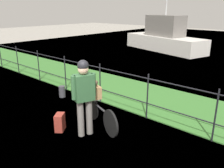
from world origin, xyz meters
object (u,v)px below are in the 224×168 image
wooden_crate (94,92)px  mooring_bollard (62,92)px  terrier_dog (94,83)px  cyclist_person (84,92)px  bicycle_main (100,114)px  backpack_on_paving (60,122)px  moored_boat_near (164,38)px

wooden_crate → mooring_bollard: size_ratio=1.01×
terrier_dog → wooden_crate: bearing=160.4°
cyclist_person → mooring_bollard: size_ratio=4.75×
bicycle_main → mooring_bollard: (-2.25, 0.59, -0.15)m
bicycle_main → cyclist_person: (0.01, -0.48, 0.68)m
backpack_on_paving → moored_boat_near: moored_boat_near is taller
cyclist_person → backpack_on_paving: (-0.57, -0.26, -0.80)m
moored_boat_near → cyclist_person: bearing=-68.6°
bicycle_main → backpack_on_paving: (-0.56, -0.74, -0.13)m
backpack_on_paving → moored_boat_near: (-3.67, 11.08, 0.61)m
wooden_crate → moored_boat_near: 10.94m
bicycle_main → wooden_crate: bearing=160.4°
cyclist_person → backpack_on_paving: cyclist_person is taller
backpack_on_paving → moored_boat_near: bearing=-18.4°
bicycle_main → backpack_on_paving: 0.94m
moored_boat_near → bicycle_main: bearing=-67.8°
terrier_dog → cyclist_person: bearing=-62.4°
cyclist_person → moored_boat_near: (-4.24, 10.82, -0.19)m
moored_boat_near → wooden_crate: bearing=-69.1°
mooring_bollard → terrier_dog: bearing=-13.8°
terrier_dog → backpack_on_paving: size_ratio=0.81×
wooden_crate → cyclist_person: (0.33, -0.60, 0.24)m
wooden_crate → cyclist_person: cyclist_person is taller
wooden_crate → moored_boat_near: bearing=110.9°
terrier_dog → cyclist_person: 0.66m
terrier_dog → cyclist_person: cyclist_person is taller
bicycle_main → backpack_on_paving: bicycle_main is taller
terrier_dog → mooring_bollard: size_ratio=0.91×
bicycle_main → cyclist_person: cyclist_person is taller
backpack_on_paving → bicycle_main: bearing=-73.8°
cyclist_person → bicycle_main: bearing=91.0°
backpack_on_paving → mooring_bollard: 2.15m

